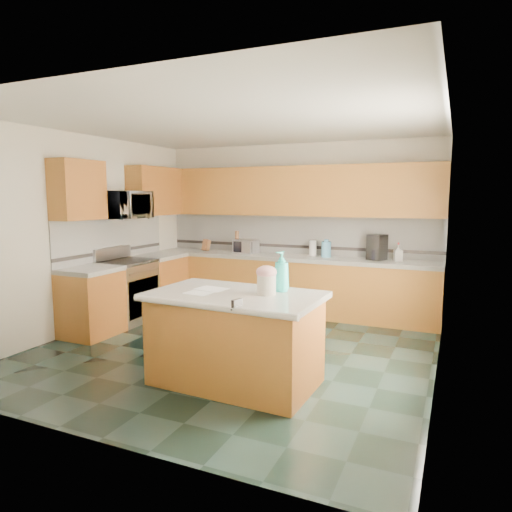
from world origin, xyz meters
The scene contains 52 objects.
floor centered at (0.00, 0.00, 0.00)m, with size 4.60×4.60×0.00m, color black.
ceiling centered at (0.00, 0.00, 2.70)m, with size 4.60×4.60×0.00m, color white.
wall_back centered at (0.00, 2.32, 1.35)m, with size 4.60×0.04×2.70m, color silver.
wall_front centered at (0.00, -2.32, 1.35)m, with size 4.60×0.04×2.70m, color silver.
wall_left centered at (-2.32, 0.00, 1.35)m, with size 0.04×4.60×2.70m, color silver.
wall_right centered at (2.32, 0.00, 1.35)m, with size 0.04×4.60×2.70m, color silver.
back_base_cab centered at (0.00, 2.00, 0.43)m, with size 4.60×0.60×0.86m, color #5B2D0F.
back_countertop centered at (0.00, 2.00, 0.89)m, with size 4.60×0.64×0.06m, color white.
back_upper_cab centered at (0.00, 2.13, 1.94)m, with size 4.60×0.33×0.78m, color #5B2D0F.
back_backsplash centered at (0.00, 2.29, 1.24)m, with size 4.60×0.02×0.63m, color silver.
back_accent_band centered at (0.00, 2.28, 1.04)m, with size 4.60×0.01×0.05m, color black.
left_base_cab_rear centered at (-2.00, 1.29, 0.43)m, with size 0.60×0.82×0.86m, color #5B2D0F.
left_counter_rear centered at (-2.00, 1.29, 0.89)m, with size 0.64×0.82×0.06m, color white.
left_base_cab_front centered at (-2.00, -0.24, 0.43)m, with size 0.60×0.72×0.86m, color #5B2D0F.
left_counter_front centered at (-2.00, -0.24, 0.89)m, with size 0.64×0.72×0.06m, color white.
left_backsplash centered at (-2.29, 0.55, 1.24)m, with size 0.02×2.30×0.63m, color silver.
left_accent_band centered at (-2.28, 0.55, 1.04)m, with size 0.01×2.30×0.05m, color black.
left_upper_cab_rear centered at (-2.13, 1.42, 1.94)m, with size 0.33×1.09×0.78m, color #5B2D0F.
left_upper_cab_front centered at (-2.13, -0.24, 1.94)m, with size 0.33×0.72×0.78m, color #5B2D0F.
range_body centered at (-2.00, 0.50, 0.44)m, with size 0.60×0.76×0.88m, color #B7B7BC.
range_oven_door centered at (-1.71, 0.50, 0.40)m, with size 0.02×0.68×0.55m, color black.
range_cooktop centered at (-2.00, 0.50, 0.90)m, with size 0.62×0.78×0.04m, color black.
range_handle centered at (-1.68, 0.50, 0.78)m, with size 0.02×0.02×0.66m, color #B7B7BC.
range_backguard centered at (-2.26, 0.50, 1.02)m, with size 0.06×0.76×0.18m, color #B7B7BC.
microwave centered at (-2.00, 0.50, 1.73)m, with size 0.73×0.50×0.41m, color #B7B7BC.
island_base centered at (0.47, -0.88, 0.43)m, with size 1.57×0.90×0.86m, color #5B2D0F.
island_top centered at (0.47, -0.88, 0.89)m, with size 1.67×1.00×0.06m, color white.
island_bullnose centered at (0.47, -1.38, 0.89)m, with size 0.06×0.06×1.67m, color white.
treat_jar centered at (0.78, -0.82, 1.01)m, with size 0.18×0.18×0.19m, color silver.
treat_jar_lid centered at (0.78, -0.82, 1.14)m, with size 0.20×0.20×0.12m, color pink.
treat_jar_knob centered at (0.78, -0.82, 1.18)m, with size 0.02×0.02×0.06m, color tan.
treat_jar_knob_end_l centered at (0.75, -0.82, 1.18)m, with size 0.03×0.03×0.03m, color tan.
treat_jar_knob_end_r centered at (0.81, -0.82, 1.18)m, with size 0.03×0.03×0.03m, color tan.
soap_bottle_island centered at (0.86, -0.62, 1.12)m, with size 0.15×0.16×0.40m, color #26BBB5.
paper_sheet_a centered at (0.14, -1.04, 0.92)m, with size 0.26×0.19×0.00m, color white.
paper_sheet_b centered at (0.16, -0.81, 0.92)m, with size 0.31×0.24×0.00m, color white.
clamp_body centered at (0.72, -1.36, 0.93)m, with size 0.03×0.11×0.10m, color black.
clamp_handle centered at (0.72, -1.42, 0.91)m, with size 0.02×0.02×0.08m, color black.
knife_block centered at (-1.55, 2.05, 1.02)m, with size 0.11×0.09×0.19m, color #472814.
utensil_crock centered at (-0.97, 2.08, 0.99)m, with size 0.12×0.12×0.15m, color black.
utensil_bundle centered at (-0.97, 2.08, 1.17)m, with size 0.07×0.07×0.21m, color #472814.
toaster_oven centered at (-0.79, 2.05, 1.03)m, with size 0.38×0.26×0.22m, color #B7B7BC.
toaster_oven_door centered at (-0.79, 1.93, 1.03)m, with size 0.34×0.01×0.18m, color black.
paper_towel centered at (0.36, 2.10, 1.04)m, with size 0.11×0.11×0.25m, color white.
paper_towel_base centered at (0.36, 2.10, 0.93)m, with size 0.16×0.16×0.01m, color #B7B7BC.
water_jug centered at (0.59, 2.06, 1.04)m, with size 0.15×0.15×0.24m, color #569FCB.
water_jug_neck centered at (0.59, 2.06, 1.18)m, with size 0.07×0.07×0.03m, color #569FCB.
coffee_maker centered at (1.35, 2.08, 1.11)m, with size 0.22×0.24×0.38m, color black.
coffee_carafe centered at (1.35, 2.02, 1.00)m, with size 0.15×0.15×0.15m, color black.
soap_bottle_back centered at (1.66, 2.05, 1.04)m, with size 0.11×0.11×0.24m, color white.
soap_back_cap centered at (1.66, 2.05, 1.18)m, with size 0.02×0.02×0.03m, color red.
window_light_proxy centered at (2.29, -0.20, 1.50)m, with size 0.02×1.40×1.10m, color white.
Camera 1 is at (2.43, -4.80, 1.86)m, focal length 32.00 mm.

